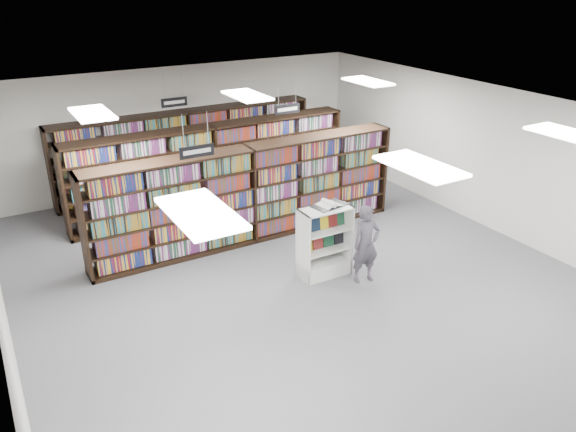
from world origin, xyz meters
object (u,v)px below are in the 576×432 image
bookshelf_row_near (250,194)px  endcap_display (323,252)px  open_book (329,204)px  shopper (366,244)px

bookshelf_row_near → endcap_display: bearing=-76.0°
bookshelf_row_near → endcap_display: 2.22m
open_book → shopper: 1.01m
endcap_display → open_book: size_ratio=1.95×
shopper → endcap_display: bearing=139.2°
open_book → shopper: size_ratio=0.47×
endcap_display → open_book: (0.13, 0.03, 0.95)m
bookshelf_row_near → endcap_display: size_ratio=5.01×
shopper → open_book: bearing=130.6°
bookshelf_row_near → endcap_display: (0.52, -2.08, -0.58)m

